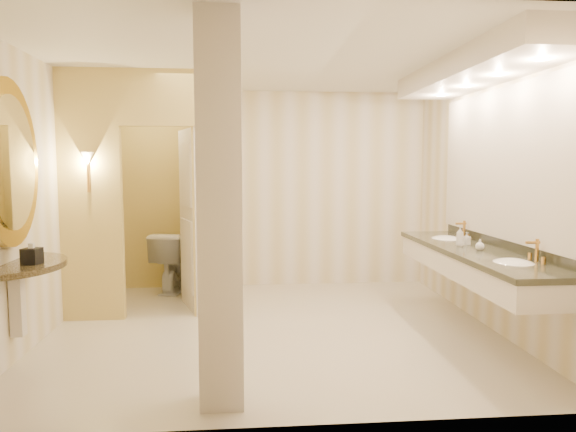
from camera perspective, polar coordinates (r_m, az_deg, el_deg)
name	(u,v)px	position (r m, az deg, el deg)	size (l,w,h in m)	color
floor	(273,329)	(5.43, -1.68, -12.41)	(4.50, 4.50, 0.00)	beige
ceiling	(272,61)	(5.26, -1.77, 16.80)	(4.50, 4.50, 0.00)	white
wall_back	(265,189)	(7.17, -2.62, 2.96)	(4.50, 0.02, 2.70)	silver
wall_front	(291,219)	(3.18, 0.30, -0.28)	(4.50, 0.02, 2.70)	silver
wall_left	(41,200)	(5.52, -25.73, 1.65)	(0.02, 4.00, 2.70)	silver
wall_right	(487,197)	(5.75, 21.27, 1.95)	(0.02, 4.00, 2.70)	silver
toilet_closet	(173,191)	(6.19, -12.65, 2.75)	(1.50, 1.55, 2.70)	#E3CF77
wall_sconce	(88,161)	(5.82, -21.38, 5.75)	(0.14, 0.14, 0.42)	#B5843A
vanity	(481,171)	(5.27, 20.65, 4.72)	(0.75, 2.84, 2.09)	beige
console_shelf	(9,206)	(4.80, -28.55, 0.99)	(1.07, 1.07, 1.98)	black
pillar	(220,214)	(3.54, -7.52, 0.25)	(0.30, 0.30, 2.70)	beige
tissue_box	(32,256)	(4.71, -26.58, -4.00)	(0.13, 0.13, 0.13)	black
toilet	(175,261)	(7.08, -12.44, -4.93)	(0.45, 0.79, 0.80)	white
soap_bottle_a	(467,239)	(5.54, 19.24, -2.38)	(0.06, 0.06, 0.13)	beige
soap_bottle_b	(480,245)	(5.23, 20.54, -3.00)	(0.08, 0.08, 0.11)	silver
soap_bottle_c	(460,236)	(5.41, 18.56, -2.15)	(0.08, 0.08, 0.20)	#C6B28C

